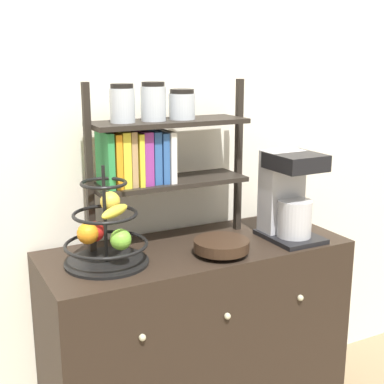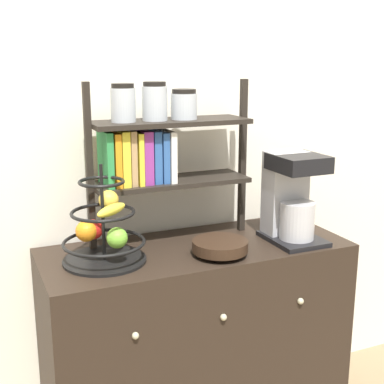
{
  "view_description": "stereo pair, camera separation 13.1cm",
  "coord_description": "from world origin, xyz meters",
  "views": [
    {
      "loc": [
        -0.89,
        -1.46,
        1.52
      ],
      "look_at": [
        -0.02,
        0.23,
        1.04
      ],
      "focal_mm": 50.0,
      "sensor_mm": 36.0,
      "label": 1
    },
    {
      "loc": [
        -0.78,
        -1.52,
        1.52
      ],
      "look_at": [
        -0.02,
        0.23,
        1.04
      ],
      "focal_mm": 50.0,
      "sensor_mm": 36.0,
      "label": 2
    }
  ],
  "objects": [
    {
      "name": "wooden_bowl",
      "position": [
        0.04,
        0.11,
        0.86
      ],
      "size": [
        0.2,
        0.2,
        0.06
      ],
      "color": "black",
      "rests_on": "sideboard"
    },
    {
      "name": "wall_back",
      "position": [
        0.0,
        0.51,
        1.3
      ],
      "size": [
        7.0,
        0.05,
        2.6
      ],
      "primitive_type": "cube",
      "color": "silver",
      "rests_on": "ground_plane"
    },
    {
      "name": "coffee_maker",
      "position": [
        0.37,
        0.17,
        1.0
      ],
      "size": [
        0.19,
        0.25,
        0.34
      ],
      "color": "black",
      "rests_on": "sideboard"
    },
    {
      "name": "shelf_hutch",
      "position": [
        -0.13,
        0.35,
        1.21
      ],
      "size": [
        0.65,
        0.2,
        0.62
      ],
      "color": "black",
      "rests_on": "sideboard"
    },
    {
      "name": "sideboard",
      "position": [
        0.0,
        0.23,
        0.41
      ],
      "size": [
        1.17,
        0.48,
        0.83
      ],
      "color": "black",
      "rests_on": "ground_plane"
    },
    {
      "name": "fruit_stand",
      "position": [
        -0.36,
        0.22,
        0.94
      ],
      "size": [
        0.29,
        0.29,
        0.35
      ],
      "color": "black",
      "rests_on": "sideboard"
    }
  ]
}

